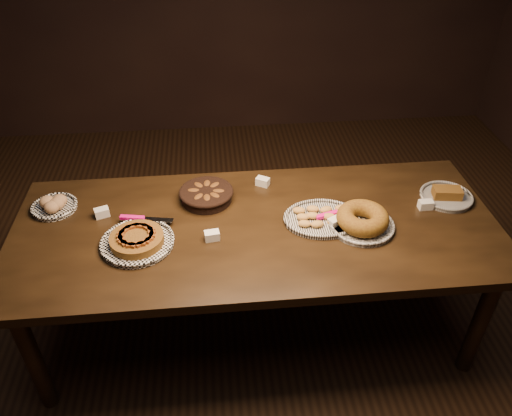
{
  "coord_description": "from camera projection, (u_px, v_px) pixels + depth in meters",
  "views": [
    {
      "loc": [
        -0.19,
        -1.91,
        2.29
      ],
      "look_at": [
        0.0,
        0.05,
        0.82
      ],
      "focal_mm": 35.0,
      "sensor_mm": 36.0,
      "label": 1
    }
  ],
  "objects": [
    {
      "name": "bread_roll_plate",
      "position": [
        54.0,
        205.0,
        2.54
      ],
      "size": [
        0.23,
        0.23,
        0.07
      ],
      "rotation": [
        0.0,
        0.0,
        -0.16
      ],
      "color": "white",
      "rests_on": "buffet_table"
    },
    {
      "name": "bundt_cake_plate",
      "position": [
        362.0,
        220.0,
        2.42
      ],
      "size": [
        0.38,
        0.32,
        0.1
      ],
      "rotation": [
        0.0,
        0.0,
        -0.2
      ],
      "color": "black",
      "rests_on": "buffet_table"
    },
    {
      "name": "croissant_basket",
      "position": [
        206.0,
        194.0,
        2.6
      ],
      "size": [
        0.28,
        0.28,
        0.07
      ],
      "rotation": [
        0.0,
        0.0,
        -0.06
      ],
      "color": "black",
      "rests_on": "buffet_table"
    },
    {
      "name": "apple_tart_plate",
      "position": [
        137.0,
        240.0,
        2.33
      ],
      "size": [
        0.35,
        0.37,
        0.07
      ],
      "rotation": [
        0.0,
        0.0,
        0.23
      ],
      "color": "white",
      "rests_on": "buffet_table"
    },
    {
      "name": "loaf_plate",
      "position": [
        446.0,
        196.0,
        2.63
      ],
      "size": [
        0.27,
        0.27,
        0.06
      ],
      "rotation": [
        0.0,
        0.0,
        -0.15
      ],
      "color": "black",
      "rests_on": "buffet_table"
    },
    {
      "name": "ground",
      "position": [
        256.0,
        326.0,
        2.91
      ],
      "size": [
        5.0,
        5.0,
        0.0
      ],
      "primitive_type": "plane",
      "color": "black",
      "rests_on": "ground"
    },
    {
      "name": "madeleine_platter",
      "position": [
        322.0,
        218.0,
        2.48
      ],
      "size": [
        0.38,
        0.31,
        0.04
      ],
      "rotation": [
        0.0,
        0.0,
        -0.14
      ],
      "color": "black",
      "rests_on": "buffet_table"
    },
    {
      "name": "tent_cards",
      "position": [
        268.0,
        210.0,
        2.52
      ],
      "size": [
        1.72,
        0.5,
        0.04
      ],
      "color": "white",
      "rests_on": "buffet_table"
    },
    {
      "name": "buffet_table",
      "position": [
        257.0,
        237.0,
        2.5
      ],
      "size": [
        2.4,
        1.0,
        0.75
      ],
      "color": "black",
      "rests_on": "ground"
    }
  ]
}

